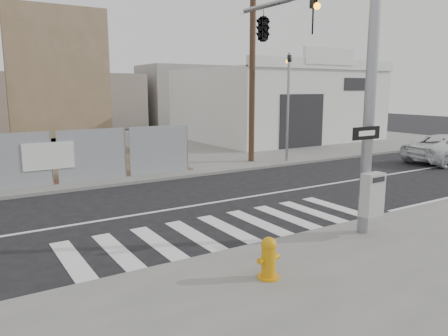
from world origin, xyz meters
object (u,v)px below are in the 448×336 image
auto_shop (276,104)px  fire_hydrant (269,258)px  signal_pole (294,48)px  traffic_cone_d (51,176)px

auto_shop → fire_hydrant: 24.09m
signal_pole → fire_hydrant: size_ratio=8.71×
signal_pole → traffic_cone_d: 10.02m
signal_pole → auto_shop: size_ratio=0.58×
auto_shop → traffic_cone_d: bearing=-155.3°
auto_shop → fire_hydrant: bearing=-129.1°
signal_pole → fire_hydrant: 6.67m
auto_shop → traffic_cone_d: 18.76m
fire_hydrant → auto_shop: bearing=32.4°
auto_shop → signal_pole: bearing=-127.5°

